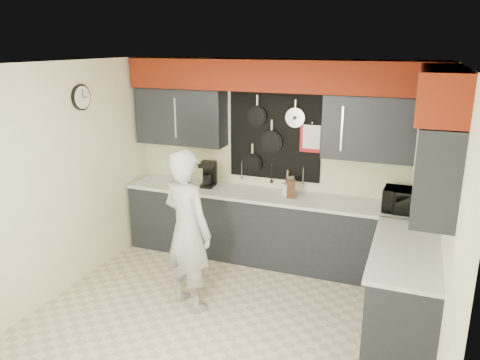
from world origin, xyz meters
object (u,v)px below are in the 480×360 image
at_px(coffee_maker, 208,173).
at_px(knife_block, 291,189).
at_px(utensil_crock, 286,189).
at_px(person, 187,231).
at_px(microwave, 406,201).

bearing_deg(coffee_maker, knife_block, -10.40).
bearing_deg(coffee_maker, utensil_crock, -5.45).
bearing_deg(utensil_crock, knife_block, -48.78).
bearing_deg(utensil_crock, person, -115.12).
bearing_deg(knife_block, microwave, -16.22).
height_order(knife_block, person, person).
bearing_deg(knife_block, coffee_maker, 161.64).
height_order(knife_block, utensil_crock, knife_block).
xyz_separation_m(microwave, utensil_crock, (-1.45, 0.14, -0.06)).
xyz_separation_m(microwave, coffee_maker, (-2.53, 0.13, 0.04)).
distance_m(knife_block, person, 1.55).
relative_size(utensil_crock, person, 0.08).
relative_size(microwave, knife_block, 2.20).
xyz_separation_m(coffee_maker, person, (0.41, -1.42, -0.22)).
bearing_deg(person, utensil_crock, -93.75).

